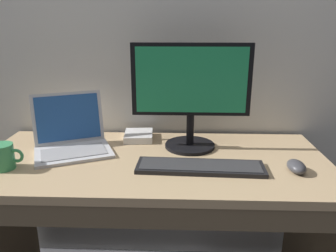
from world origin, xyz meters
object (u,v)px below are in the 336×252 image
object	(u,v)px
wired_keyboard	(200,167)
coffee_mug	(3,157)
laptop_silver	(72,139)
computer_mouse	(296,167)
external_monitor	(191,93)
external_drive_box	(139,136)

from	to	relation	value
wired_keyboard	coffee_mug	size ratio (longest dim) A/B	3.87
laptop_silver	computer_mouse	distance (m)	0.92
external_monitor	computer_mouse	world-z (taller)	external_monitor
laptop_silver	computer_mouse	world-z (taller)	laptop_silver
laptop_silver	wired_keyboard	world-z (taller)	laptop_silver
laptop_silver	computer_mouse	bearing A→B (deg)	-11.56
laptop_silver	coffee_mug	bearing A→B (deg)	-135.57
laptop_silver	wired_keyboard	size ratio (longest dim) A/B	0.79
external_monitor	external_drive_box	bearing A→B (deg)	156.51
computer_mouse	wired_keyboard	bearing A→B (deg)	175.08
laptop_silver	computer_mouse	xyz separation A→B (m)	(0.90, -0.18, -0.03)
wired_keyboard	coffee_mug	world-z (taller)	coffee_mug
laptop_silver	external_drive_box	xyz separation A→B (m)	(0.27, 0.15, -0.03)
external_monitor	wired_keyboard	world-z (taller)	external_monitor
coffee_mug	laptop_silver	bearing A→B (deg)	44.43
wired_keyboard	computer_mouse	xyz separation A→B (m)	(0.36, -0.01, 0.01)
external_monitor	coffee_mug	xyz separation A→B (m)	(-0.71, -0.25, -0.20)
laptop_silver	external_monitor	distance (m)	0.55
external_drive_box	coffee_mug	bearing A→B (deg)	-143.39
laptop_silver	external_drive_box	world-z (taller)	laptop_silver
external_monitor	wired_keyboard	xyz separation A→B (m)	(0.03, -0.22, -0.24)
laptop_silver	external_drive_box	distance (m)	0.31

